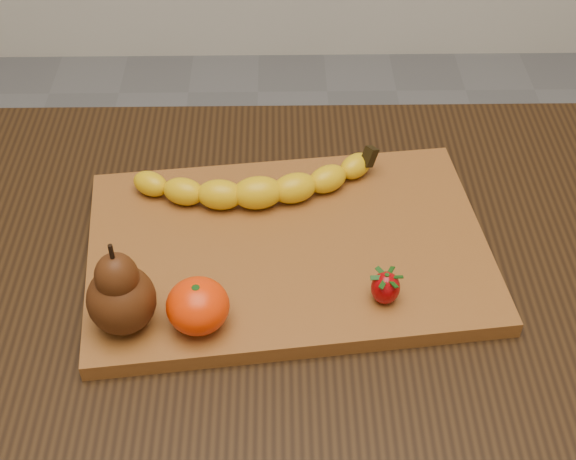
{
  "coord_description": "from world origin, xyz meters",
  "views": [
    {
      "loc": [
        0.06,
        -0.6,
        1.42
      ],
      "look_at": [
        0.07,
        0.05,
        0.8
      ],
      "focal_mm": 50.0,
      "sensor_mm": 36.0,
      "label": 1
    }
  ],
  "objects_px": {
    "table": "(227,343)",
    "mandarin": "(198,306)",
    "pear": "(119,286)",
    "cutting_board": "(288,249)"
  },
  "relations": [
    {
      "from": "pear",
      "to": "cutting_board",
      "type": "bearing_deg",
      "value": 34.37
    },
    {
      "from": "cutting_board",
      "to": "pear",
      "type": "relative_size",
      "value": 4.12
    },
    {
      "from": "table",
      "to": "mandarin",
      "type": "distance_m",
      "value": 0.16
    },
    {
      "from": "cutting_board",
      "to": "mandarin",
      "type": "height_order",
      "value": "mandarin"
    },
    {
      "from": "cutting_board",
      "to": "mandarin",
      "type": "xyz_separation_m",
      "value": [
        -0.09,
        -0.12,
        0.04
      ]
    },
    {
      "from": "mandarin",
      "to": "pear",
      "type": "bearing_deg",
      "value": 177.99
    },
    {
      "from": "table",
      "to": "cutting_board",
      "type": "height_order",
      "value": "cutting_board"
    },
    {
      "from": "mandarin",
      "to": "cutting_board",
      "type": "bearing_deg",
      "value": 51.85
    },
    {
      "from": "pear",
      "to": "mandarin",
      "type": "height_order",
      "value": "pear"
    },
    {
      "from": "pear",
      "to": "mandarin",
      "type": "relative_size",
      "value": 1.69
    }
  ]
}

